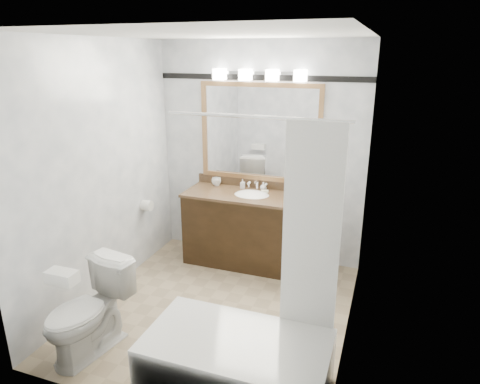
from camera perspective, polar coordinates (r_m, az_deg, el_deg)
name	(u,v)px	position (r m, az deg, el deg)	size (l,w,h in m)	color
room	(216,186)	(3.74, -3.27, 0.81)	(2.42, 2.62, 2.52)	tan
vanity	(251,228)	(4.91, 1.53, -4.85)	(1.53, 0.58, 0.97)	black
mirror	(260,133)	(4.85, 2.63, 7.91)	(1.40, 0.04, 1.10)	#AD7D4E
vanity_light_bar	(259,75)	(4.73, 2.54, 15.37)	(1.02, 0.14, 0.12)	silver
accent_stripe	(261,78)	(4.79, 2.78, 15.01)	(2.40, 0.01, 0.06)	black
bathtub	(241,358)	(3.28, 0.07, -21.29)	(1.30, 0.75, 1.96)	white
tp_roll	(147,205)	(4.98, -12.30, -1.77)	(0.12, 0.12, 0.11)	white
toilet	(87,312)	(3.77, -19.68, -14.79)	(0.42, 0.74, 0.76)	white
tissue_box	(62,277)	(3.43, -22.65, -10.41)	(0.23, 0.12, 0.09)	white
coffee_maker	(306,184)	(4.55, 8.75, 1.04)	(0.19, 0.24, 0.37)	black
cup_left	(216,181)	(5.11, -3.18, 1.42)	(0.11, 0.11, 0.09)	white
cup_right	(217,182)	(5.08, -3.09, 1.29)	(0.08, 0.08, 0.08)	white
soap_bottle_a	(243,184)	(4.97, 0.35, 1.10)	(0.05, 0.05, 0.11)	white
soap_bottle_b	(263,186)	(4.91, 3.14, 0.77)	(0.07, 0.07, 0.10)	white
soap_bar	(265,191)	(4.84, 3.31, 0.08)	(0.08, 0.05, 0.02)	beige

